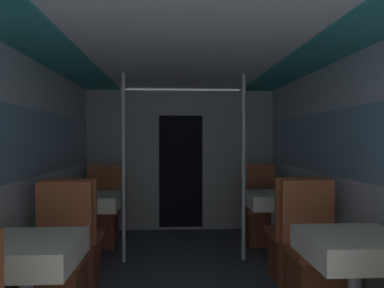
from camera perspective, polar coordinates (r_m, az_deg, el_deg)
name	(u,v)px	position (r m, az deg, el deg)	size (l,w,h in m)	color
wall_left	(31,169)	(3.67, -23.29, -3.58)	(0.05, 6.56, 2.06)	silver
wall_right	(335,168)	(3.78, 20.93, -3.45)	(0.05, 6.56, 2.06)	silver
ceiling_panel	(186,57)	(3.52, -0.86, 13.16)	(2.80, 6.56, 0.07)	white
bulkhead_far	(181,160)	(5.56, -1.73, -2.50)	(2.75, 0.09, 2.06)	#A8A8A3
dining_table_left_0	(25,258)	(2.54, -24.05, -15.52)	(0.62, 0.62, 0.74)	#4C4C51
chair_left_far_0	(58,275)	(3.21, -19.78, -18.22)	(0.44, 0.44, 1.00)	brown
dining_table_left_1	(91,204)	(4.24, -15.16, -8.84)	(0.62, 0.62, 0.74)	#4C4C51
chair_left_near_1	(76,253)	(3.72, -17.24, -15.52)	(0.44, 0.44, 1.00)	brown
chair_left_far_1	(102,222)	(4.91, -13.59, -11.46)	(0.44, 0.44, 1.00)	brown
support_pole_left_1	(124,168)	(4.14, -10.40, -3.59)	(0.04, 0.04, 2.06)	silver
dining_table_right_0	(355,252)	(2.64, 23.57, -14.83)	(0.62, 0.62, 0.74)	#4C4C51
chair_right_far_0	(316,270)	(3.29, 18.34, -17.70)	(0.44, 0.44, 1.00)	brown
dining_table_right_1	(275,202)	(4.31, 12.50, -8.69)	(0.62, 0.62, 0.74)	#4C4C51
chair_right_near_1	(293,249)	(3.79, 15.15, -15.18)	(0.44, 0.44, 1.00)	brown
chair_right_far_1	(261,220)	(4.97, 10.49, -11.31)	(0.44, 0.44, 1.00)	brown
support_pole_right_1	(244,167)	(4.18, 7.86, -3.54)	(0.04, 0.04, 2.06)	silver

